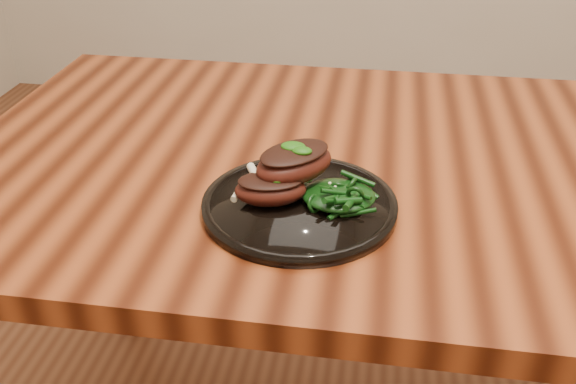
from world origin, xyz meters
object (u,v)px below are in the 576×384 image
Objects in this scene: plate at (299,205)px; lamb_chop_front at (270,188)px; desk at (454,209)px; greens_heap at (339,191)px.

lamb_chop_front is (-0.04, -0.01, 0.03)m from plate.
desk is 0.34m from lamb_chop_front.
plate is 2.45× the size of lamb_chop_front.
desk is at bearing 34.12° from lamb_chop_front.
plate is at bearing -174.81° from greens_heap.
plate is at bearing -143.10° from desk.
plate is (-0.23, -0.17, 0.09)m from desk.
lamb_chop_front reaches higher than plate.
lamb_chop_front is at bearing -145.88° from desk.
greens_heap is (0.05, 0.00, 0.02)m from plate.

